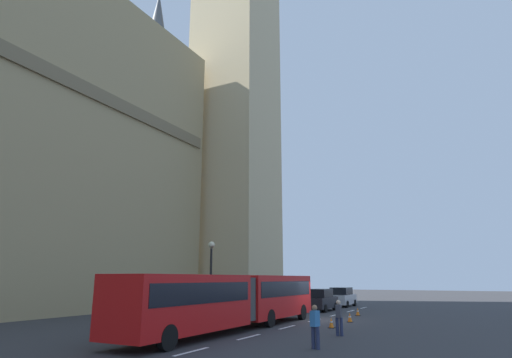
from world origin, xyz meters
The scene contains 12 objects.
ground_plane centered at (0.00, 0.00, 0.00)m, with size 160.00×160.00×0.00m, color #333335.
lane_centre_marking centered at (-0.45, 0.00, 0.01)m, with size 29.80×0.16×0.01m.
clock_tower centered at (16.00, 15.99, 40.48)m, with size 10.42×10.42×77.37m.
articulated_bus centered at (-7.63, 1.99, 1.75)m, with size 17.35×2.54×2.90m.
sedan_lead centered at (7.59, 2.28, 0.91)m, with size 4.40×1.86×1.85m.
sedan_trailing centered at (14.20, 2.28, 0.91)m, with size 4.40×1.86×1.85m.
traffic_cone_west centered at (-4.20, -2.37, 0.28)m, with size 0.36×0.36×0.58m.
traffic_cone_middle centered at (-0.47, -2.43, 0.28)m, with size 0.36×0.36×0.58m.
traffic_cone_east centered at (4.54, -1.67, 0.28)m, with size 0.36×0.36×0.58m.
street_lamp centered at (-3.22, 6.50, 3.06)m, with size 0.44×0.44×5.27m.
pedestrian_near_cones centered at (-11.53, -4.03, 0.91)m, with size 0.44×0.36×1.69m.
pedestrian_by_kerb centered at (-7.26, -3.74, 0.91)m, with size 0.42×0.36×1.69m.
Camera 1 is at (-28.27, -10.06, 2.73)m, focal length 29.36 mm.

